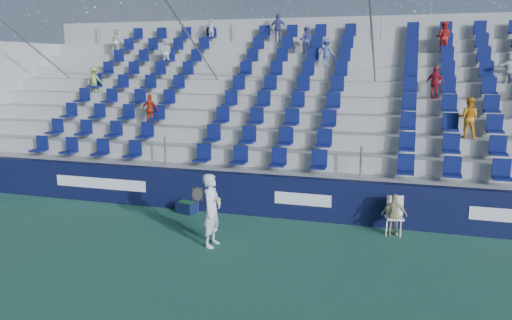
{
  "coord_description": "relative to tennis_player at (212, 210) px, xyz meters",
  "views": [
    {
      "loc": [
        4.13,
        -10.22,
        4.37
      ],
      "look_at": [
        0.2,
        2.8,
        1.7
      ],
      "focal_mm": 35.0,
      "sensor_mm": 36.0,
      "label": 1
    }
  ],
  "objects": [
    {
      "name": "tennis_player",
      "position": [
        0.0,
        0.0,
        0.0
      ],
      "size": [
        0.69,
        0.67,
        1.78
      ],
      "color": "silver",
      "rests_on": "ground"
    },
    {
      "name": "grandstand",
      "position": [
        0.2,
        7.78,
        1.24
      ],
      "size": [
        24.0,
        8.17,
        6.63
      ],
      "color": "#A5A5A0",
      "rests_on": "ground"
    },
    {
      "name": "sponsor_wall",
      "position": [
        0.21,
        2.69,
        -0.29
      ],
      "size": [
        24.0,
        0.32,
        1.2
      ],
      "color": "black",
      "rests_on": "ground"
    },
    {
      "name": "line_judge_chair",
      "position": [
        4.18,
        2.19,
        -0.33
      ],
      "size": [
        0.53,
        0.54,
        0.98
      ],
      "color": "white",
      "rests_on": "ground"
    },
    {
      "name": "ground",
      "position": [
        0.2,
        -0.46,
        -0.89
      ],
      "size": [
        70.0,
        70.0,
        0.0
      ],
      "primitive_type": "plane",
      "color": "#2A634C",
      "rests_on": "ground"
    },
    {
      "name": "ball_bin",
      "position": [
        -1.72,
        2.29,
        -0.71
      ],
      "size": [
        0.69,
        0.56,
        0.34
      ],
      "color": "#0E1736",
      "rests_on": "ground"
    },
    {
      "name": "line_judge",
      "position": [
        4.18,
        2.04,
        -0.35
      ],
      "size": [
        0.65,
        0.31,
        1.09
      ],
      "primitive_type": "imported",
      "rotation": [
        0.0,
        0.0,
        3.21
      ],
      "color": "tan",
      "rests_on": "ground"
    }
  ]
}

